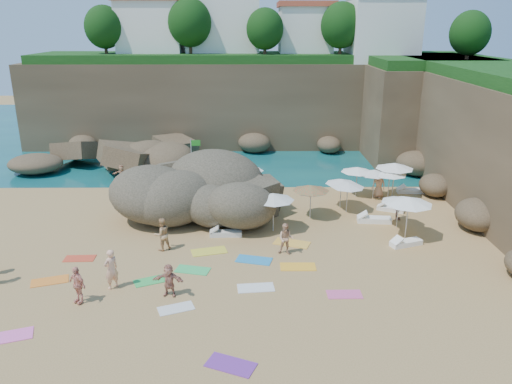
{
  "coord_description": "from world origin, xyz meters",
  "views": [
    {
      "loc": [
        1.75,
        -25.07,
        11.5
      ],
      "look_at": [
        2.0,
        3.0,
        2.0
      ],
      "focal_mm": 35.0,
      "sensor_mm": 36.0,
      "label": 1
    }
  ],
  "objects_px": {
    "flag_pole": "(193,157)",
    "person_stand_6": "(111,269)",
    "parasol_2": "(395,166)",
    "parasol_1": "(375,172)",
    "lounger_0": "(230,196)",
    "person_stand_3": "(398,208)",
    "person_stand_5": "(122,174)",
    "person_stand_4": "(379,184)",
    "rock_outcrop": "(211,212)",
    "person_stand_2": "(213,169)",
    "person_stand_1": "(162,234)",
    "parasol_0": "(245,168)"
  },
  "relations": [
    {
      "from": "parasol_0",
      "to": "person_stand_5",
      "type": "distance_m",
      "value": 10.18
    },
    {
      "from": "flag_pole",
      "to": "parasol_2",
      "type": "xyz_separation_m",
      "value": [
        14.05,
        -2.16,
        -0.09
      ]
    },
    {
      "from": "person_stand_3",
      "to": "person_stand_4",
      "type": "distance_m",
      "value": 4.2
    },
    {
      "from": "person_stand_2",
      "to": "rock_outcrop",
      "type": "bearing_deg",
      "value": 127.21
    },
    {
      "from": "parasol_1",
      "to": "person_stand_6",
      "type": "relative_size",
      "value": 1.14
    },
    {
      "from": "lounger_0",
      "to": "person_stand_5",
      "type": "relative_size",
      "value": 1.33
    },
    {
      "from": "rock_outcrop",
      "to": "person_stand_4",
      "type": "relative_size",
      "value": 4.87
    },
    {
      "from": "parasol_2",
      "to": "person_stand_3",
      "type": "relative_size",
      "value": 1.7
    },
    {
      "from": "flag_pole",
      "to": "person_stand_4",
      "type": "relative_size",
      "value": 1.98
    },
    {
      "from": "parasol_2",
      "to": "person_stand_2",
      "type": "distance_m",
      "value": 13.51
    },
    {
      "from": "person_stand_6",
      "to": "lounger_0",
      "type": "bearing_deg",
      "value": -159.57
    },
    {
      "from": "parasol_1",
      "to": "person_stand_3",
      "type": "bearing_deg",
      "value": -81.29
    },
    {
      "from": "lounger_0",
      "to": "parasol_0",
      "type": "bearing_deg",
      "value": -14.92
    },
    {
      "from": "parasol_1",
      "to": "parasol_2",
      "type": "bearing_deg",
      "value": 11.58
    },
    {
      "from": "person_stand_1",
      "to": "person_stand_6",
      "type": "bearing_deg",
      "value": 37.53
    },
    {
      "from": "rock_outcrop",
      "to": "parasol_1",
      "type": "distance_m",
      "value": 11.47
    },
    {
      "from": "person_stand_1",
      "to": "person_stand_4",
      "type": "relative_size",
      "value": 0.97
    },
    {
      "from": "person_stand_4",
      "to": "flag_pole",
      "type": "bearing_deg",
      "value": -154.23
    },
    {
      "from": "parasol_2",
      "to": "parasol_1",
      "type": "bearing_deg",
      "value": -168.42
    },
    {
      "from": "parasol_2",
      "to": "person_stand_6",
      "type": "distance_m",
      "value": 20.51
    },
    {
      "from": "parasol_0",
      "to": "person_stand_4",
      "type": "height_order",
      "value": "parasol_0"
    },
    {
      "from": "parasol_1",
      "to": "person_stand_5",
      "type": "relative_size",
      "value": 1.51
    },
    {
      "from": "rock_outcrop",
      "to": "person_stand_5",
      "type": "distance_m",
      "value": 9.47
    },
    {
      "from": "person_stand_5",
      "to": "person_stand_4",
      "type": "bearing_deg",
      "value": -8.86
    },
    {
      "from": "person_stand_3",
      "to": "person_stand_1",
      "type": "bearing_deg",
      "value": 118.98
    },
    {
      "from": "parasol_1",
      "to": "person_stand_3",
      "type": "xyz_separation_m",
      "value": [
        0.6,
        -3.93,
        -1.13
      ]
    },
    {
      "from": "parasol_0",
      "to": "person_stand_4",
      "type": "relative_size",
      "value": 1.39
    },
    {
      "from": "parasol_1",
      "to": "person_stand_1",
      "type": "bearing_deg",
      "value": -148.11
    },
    {
      "from": "flag_pole",
      "to": "person_stand_6",
      "type": "relative_size",
      "value": 1.93
    },
    {
      "from": "parasol_0",
      "to": "lounger_0",
      "type": "bearing_deg",
      "value": 165.3
    },
    {
      "from": "parasol_1",
      "to": "person_stand_2",
      "type": "xyz_separation_m",
      "value": [
        -11.4,
        4.33,
        -1.01
      ]
    },
    {
      "from": "person_stand_5",
      "to": "person_stand_6",
      "type": "height_order",
      "value": "person_stand_6"
    },
    {
      "from": "parasol_2",
      "to": "person_stand_4",
      "type": "bearing_deg",
      "value": -178.54
    },
    {
      "from": "person_stand_4",
      "to": "person_stand_2",
      "type": "bearing_deg",
      "value": -163.68
    },
    {
      "from": "flag_pole",
      "to": "parasol_1",
      "type": "xyz_separation_m",
      "value": [
        12.63,
        -2.45,
        -0.46
      ]
    },
    {
      "from": "parasol_2",
      "to": "person_stand_4",
      "type": "xyz_separation_m",
      "value": [
        -0.98,
        -0.03,
        -1.33
      ]
    },
    {
      "from": "lounger_0",
      "to": "rock_outcrop",
      "type": "bearing_deg",
      "value": -113.82
    },
    {
      "from": "rock_outcrop",
      "to": "parasol_0",
      "type": "bearing_deg",
      "value": 47.55
    },
    {
      "from": "parasol_1",
      "to": "parasol_0",
      "type": "bearing_deg",
      "value": -179.06
    },
    {
      "from": "flag_pole",
      "to": "parasol_1",
      "type": "height_order",
      "value": "flag_pole"
    },
    {
      "from": "person_stand_2",
      "to": "person_stand_5",
      "type": "height_order",
      "value": "person_stand_2"
    },
    {
      "from": "parasol_1",
      "to": "parasol_2",
      "type": "xyz_separation_m",
      "value": [
        1.42,
        0.29,
        0.36
      ]
    },
    {
      "from": "parasol_0",
      "to": "person_stand_1",
      "type": "xyz_separation_m",
      "value": [
        -4.29,
        -8.04,
        -1.35
      ]
    },
    {
      "from": "person_stand_3",
      "to": "person_stand_6",
      "type": "xyz_separation_m",
      "value": [
        -15.38,
        -8.3,
        0.19
      ]
    },
    {
      "from": "person_stand_5",
      "to": "flag_pole",
      "type": "bearing_deg",
      "value": -10.53
    },
    {
      "from": "flag_pole",
      "to": "person_stand_2",
      "type": "height_order",
      "value": "flag_pole"
    },
    {
      "from": "rock_outcrop",
      "to": "person_stand_5",
      "type": "xyz_separation_m",
      "value": [
        -7.18,
        6.13,
        0.72
      ]
    },
    {
      "from": "lounger_0",
      "to": "person_stand_1",
      "type": "relative_size",
      "value": 1.06
    },
    {
      "from": "lounger_0",
      "to": "person_stand_3",
      "type": "height_order",
      "value": "person_stand_3"
    },
    {
      "from": "rock_outcrop",
      "to": "person_stand_2",
      "type": "xyz_separation_m",
      "value": [
        -0.37,
        6.83,
        0.89
      ]
    }
  ]
}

